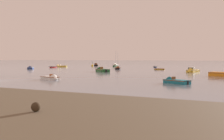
# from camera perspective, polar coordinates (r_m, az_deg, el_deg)

# --- Properties ---
(tidal_rock_near) EXTENTS (0.61, 0.61, 0.61)m
(tidal_rock_near) POSITION_cam_1_polar(r_m,az_deg,el_deg) (18.43, -15.39, -7.32)
(tidal_rock_near) COLOR #372A1C
(tidal_rock_near) RESTS_ON mudflat_shore
(motorboat_moored_2) EXTENTS (2.86, 5.56, 2.02)m
(motorboat_moored_2) POSITION_cam_1_polar(r_m,az_deg,el_deg) (73.09, 16.07, -0.23)
(motorboat_moored_2) COLOR gold
(motorboat_moored_2) RESTS_ON ground
(motorboat_moored_3) EXTENTS (5.16, 3.29, 1.68)m
(motorboat_moored_3) POSITION_cam_1_polar(r_m,az_deg,el_deg) (115.07, -10.64, 0.73)
(motorboat_moored_3) COLOR gold
(motorboat_moored_3) RESTS_ON ground
(motorboat_moored_4) EXTENTS (5.89, 5.45, 2.05)m
(motorboat_moored_4) POSITION_cam_1_polar(r_m,az_deg,el_deg) (73.74, -2.19, -0.13)
(motorboat_moored_4) COLOR #23602D
(motorboat_moored_4) RESTS_ON ground
(motorboat_moored_5) EXTENTS (3.98, 4.71, 1.59)m
(motorboat_moored_5) POSITION_cam_1_polar(r_m,az_deg,el_deg) (95.80, -16.46, 0.33)
(motorboat_moored_5) COLOR navy
(motorboat_moored_5) RESTS_ON ground
(motorboat_moored_6) EXTENTS (4.66, 3.31, 1.52)m
(motorboat_moored_6) POSITION_cam_1_polar(r_m,az_deg,el_deg) (40.69, 12.43, -2.39)
(motorboat_moored_6) COLOR #197084
(motorboat_moored_6) RESTS_ON ground
(rowboat_moored_0) EXTENTS (3.53, 1.65, 0.54)m
(rowboat_moored_0) POSITION_cam_1_polar(r_m,az_deg,el_deg) (87.70, 9.73, 0.16)
(rowboat_moored_0) COLOR gold
(rowboat_moored_0) RESTS_ON ground
(motorboat_moored_7) EXTENTS (3.99, 5.02, 1.85)m
(motorboat_moored_7) POSITION_cam_1_polar(r_m,az_deg,el_deg) (129.27, -3.33, 0.97)
(motorboat_moored_7) COLOR black
(motorboat_moored_7) RESTS_ON ground
(rowboat_moored_3) EXTENTS (2.66, 3.61, 0.55)m
(rowboat_moored_3) POSITION_cam_1_polar(r_m,az_deg,el_deg) (109.26, 8.85, 0.61)
(rowboat_moored_3) COLOR navy
(rowboat_moored_3) RESTS_ON ground
(motorboat_moored_8) EXTENTS (4.64, 3.10, 1.51)m
(motorboat_moored_8) POSITION_cam_1_polar(r_m,az_deg,el_deg) (47.32, -12.32, -1.72)
(motorboat_moored_8) COLOR white
(motorboat_moored_8) RESTS_ON ground
(sailboat_moored_0) EXTENTS (4.34, 4.90, 5.62)m
(sailboat_moored_0) POSITION_cam_1_polar(r_m,az_deg,el_deg) (89.95, 1.15, 0.31)
(sailboat_moored_0) COLOR black
(sailboat_moored_0) RESTS_ON ground
(rowboat_moored_4) EXTENTS (1.66, 4.54, 0.71)m
(rowboat_moored_4) POSITION_cam_1_polar(r_m,az_deg,el_deg) (108.08, -11.93, 0.59)
(rowboat_moored_4) COLOR red
(rowboat_moored_4) RESTS_ON ground
(sailboat_moored_1) EXTENTS (3.29, 6.56, 7.04)m
(sailboat_moored_1) POSITION_cam_1_polar(r_m,az_deg,el_deg) (119.63, 0.71, 0.87)
(sailboat_moored_1) COLOR #23602D
(sailboat_moored_1) RESTS_ON ground
(channel_buoy) EXTENTS (0.90, 0.90, 2.30)m
(channel_buoy) POSITION_cam_1_polar(r_m,az_deg,el_deg) (121.94, -4.05, 0.97)
(channel_buoy) COLOR gold
(channel_buoy) RESTS_ON ground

